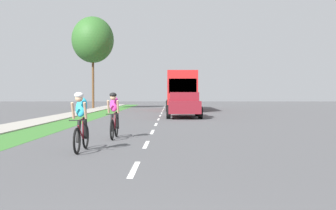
% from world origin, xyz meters
% --- Properties ---
extents(ground_plane, '(120.00, 120.00, 0.00)m').
position_xyz_m(ground_plane, '(0.00, 20.00, 0.00)').
color(ground_plane, '#4C4C4F').
extents(grass_verge, '(1.86, 70.00, 0.01)m').
position_xyz_m(grass_verge, '(-4.73, 20.00, 0.00)').
color(grass_verge, '#38722D').
rests_on(grass_verge, ground_plane).
extents(sidewalk_concrete, '(1.85, 70.00, 0.10)m').
position_xyz_m(sidewalk_concrete, '(-6.58, 20.00, 0.00)').
color(sidewalk_concrete, '#9E998E').
rests_on(sidewalk_concrete, ground_plane).
extents(lane_markings_center, '(0.12, 53.80, 0.01)m').
position_xyz_m(lane_markings_center, '(0.00, 24.00, 0.00)').
color(lane_markings_center, white).
rests_on(lane_markings_center, ground_plane).
extents(cyclist_lead, '(0.42, 1.72, 1.58)m').
position_xyz_m(cyclist_lead, '(-1.64, 8.52, 0.81)').
color(cyclist_lead, black).
rests_on(cyclist_lead, ground_plane).
extents(cyclist_trailing, '(0.42, 1.72, 1.58)m').
position_xyz_m(cyclist_trailing, '(-1.21, 11.64, 0.81)').
color(cyclist_trailing, black).
rests_on(cyclist_trailing, ground_plane).
extents(pickup_maroon, '(2.22, 5.10, 1.64)m').
position_xyz_m(pickup_maroon, '(1.58, 23.95, 0.83)').
color(pickup_maroon, maroon).
rests_on(pickup_maroon, ground_plane).
extents(bus_red, '(2.78, 11.60, 3.48)m').
position_xyz_m(bus_red, '(1.71, 36.17, 1.98)').
color(bus_red, red).
rests_on(bus_red, ground_plane).
extents(street_tree_far, '(4.33, 4.33, 9.53)m').
position_xyz_m(street_tree_far, '(-7.34, 39.53, 7.14)').
color(street_tree_far, brown).
rests_on(street_tree_far, ground_plane).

